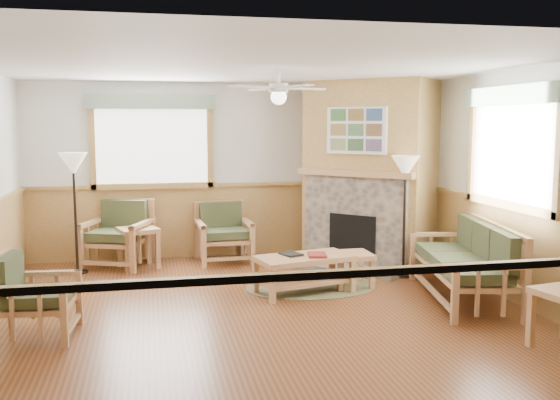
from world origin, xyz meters
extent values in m
cube|color=brown|center=(0.00, 0.00, -0.01)|extent=(6.00, 6.00, 0.01)
cube|color=white|center=(0.00, 0.00, 2.70)|extent=(6.00, 6.00, 0.01)
cube|color=silver|center=(0.00, 3.00, 1.35)|extent=(6.00, 0.02, 2.70)
cube|color=silver|center=(0.00, -3.00, 1.35)|extent=(6.00, 0.02, 2.70)
cube|color=silver|center=(3.00, 0.00, 1.35)|extent=(0.02, 6.00, 2.70)
cylinder|color=brown|center=(0.83, 0.79, 0.01)|extent=(2.21, 2.21, 0.01)
cube|color=maroon|center=(0.83, 0.53, 0.50)|extent=(0.27, 0.33, 0.03)
cube|color=black|center=(0.53, 0.65, 0.49)|extent=(0.29, 0.33, 0.03)
camera|label=1|loc=(-1.17, -6.69, 2.09)|focal=40.00mm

